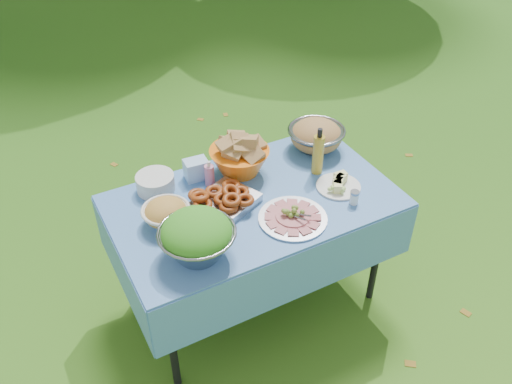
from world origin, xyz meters
The scene contains 14 objects.
ground centered at (0.00, 0.00, 0.00)m, with size 80.00×80.00×0.00m, color #0B3C0B.
picnic_table centered at (0.00, 0.00, 0.38)m, with size 1.46×0.86×0.76m, color #81CBF8.
salad_bowl centered at (-0.41, -0.24, 0.88)m, with size 0.35×0.35×0.23m, color gray, non-canonical shape.
pasta_bowl_white centered at (-0.46, 0.04, 0.83)m, with size 0.23×0.23×0.13m, color silver, non-canonical shape.
plate_stack centered at (-0.41, 0.32, 0.81)m, with size 0.20×0.20×0.09m, color silver.
wipes_box centered at (-0.18, 0.32, 0.82)m, with size 0.12×0.09×0.11m, color #A3CDF8.
sanitizer_bottle centered at (-0.14, 0.23, 0.83)m, with size 0.05×0.05×0.15m, color #CB769C.
bread_bowl centered at (0.05, 0.25, 0.87)m, with size 0.33×0.33×0.22m, color orange, non-canonical shape.
pasta_bowl_steel centered at (0.55, 0.26, 0.85)m, with size 0.33×0.33×0.17m, color gray, non-canonical shape.
fried_tray centered at (-0.18, 0.02, 0.80)m, with size 0.36×0.25×0.08m, color silver.
charcuterie_platter centered at (0.10, -0.23, 0.80)m, with size 0.34×0.34×0.08m, color silver.
oil_bottle centered at (0.42, 0.05, 0.90)m, with size 0.06×0.06×0.28m, color gold.
cheese_plate centered at (0.45, -0.12, 0.79)m, with size 0.24×0.24×0.06m, color silver.
shaker centered at (0.44, -0.27, 0.80)m, with size 0.05×0.05×0.08m, color silver.
Camera 1 is at (-1.02, -1.92, 2.52)m, focal length 38.00 mm.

